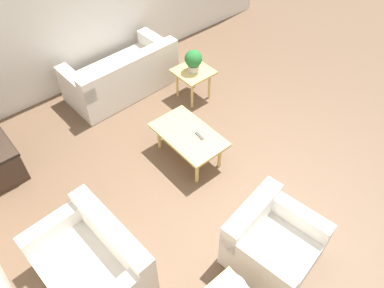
{
  "coord_description": "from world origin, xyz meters",
  "views": [
    {
      "loc": [
        -2.25,
        2.58,
        4.03
      ],
      "look_at": [
        0.24,
        0.45,
        0.55
      ],
      "focal_mm": 35.0,
      "sensor_mm": 36.0,
      "label": 1
    }
  ],
  "objects_px": {
    "coffee_table": "(189,136)",
    "side_table_plant": "(193,75)",
    "sofa": "(123,76)",
    "armchair": "(270,242)",
    "loveseat": "(93,263)",
    "potted_plant": "(193,60)"
  },
  "relations": [
    {
      "from": "coffee_table",
      "to": "side_table_plant",
      "type": "bearing_deg",
      "value": -43.37
    },
    {
      "from": "sofa",
      "to": "armchair",
      "type": "bearing_deg",
      "value": 81.19
    },
    {
      "from": "sofa",
      "to": "side_table_plant",
      "type": "height_order",
      "value": "sofa"
    },
    {
      "from": "coffee_table",
      "to": "side_table_plant",
      "type": "height_order",
      "value": "side_table_plant"
    },
    {
      "from": "sofa",
      "to": "coffee_table",
      "type": "xyz_separation_m",
      "value": [
        -1.86,
        0.13,
        0.1
      ]
    },
    {
      "from": "loveseat",
      "to": "potted_plant",
      "type": "bearing_deg",
      "value": 117.25
    },
    {
      "from": "armchair",
      "to": "loveseat",
      "type": "distance_m",
      "value": 1.92
    },
    {
      "from": "loveseat",
      "to": "side_table_plant",
      "type": "xyz_separation_m",
      "value": [
        1.68,
        -2.83,
        0.16
      ]
    },
    {
      "from": "side_table_plant",
      "to": "potted_plant",
      "type": "bearing_deg",
      "value": -26.57
    },
    {
      "from": "loveseat",
      "to": "potted_plant",
      "type": "xyz_separation_m",
      "value": [
        1.68,
        -2.83,
        0.44
      ]
    },
    {
      "from": "sofa",
      "to": "potted_plant",
      "type": "xyz_separation_m",
      "value": [
        -0.88,
        -0.79,
        0.42
      ]
    },
    {
      "from": "potted_plant",
      "to": "loveseat",
      "type": "bearing_deg",
      "value": 120.62
    },
    {
      "from": "loveseat",
      "to": "side_table_plant",
      "type": "height_order",
      "value": "loveseat"
    },
    {
      "from": "sofa",
      "to": "loveseat",
      "type": "xyz_separation_m",
      "value": [
        -2.56,
        2.04,
        -0.01
      ]
    },
    {
      "from": "sofa",
      "to": "coffee_table",
      "type": "relative_size",
      "value": 1.77
    },
    {
      "from": "loveseat",
      "to": "sofa",
      "type": "bearing_deg",
      "value": 138.01
    },
    {
      "from": "coffee_table",
      "to": "loveseat",
      "type": "bearing_deg",
      "value": 110.13
    },
    {
      "from": "armchair",
      "to": "loveseat",
      "type": "height_order",
      "value": "same"
    },
    {
      "from": "side_table_plant",
      "to": "potted_plant",
      "type": "height_order",
      "value": "potted_plant"
    },
    {
      "from": "armchair",
      "to": "potted_plant",
      "type": "distance_m",
      "value": 3.02
    },
    {
      "from": "sofa",
      "to": "loveseat",
      "type": "bearing_deg",
      "value": 49.44
    },
    {
      "from": "sofa",
      "to": "loveseat",
      "type": "distance_m",
      "value": 3.27
    }
  ]
}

